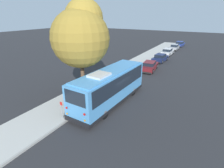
# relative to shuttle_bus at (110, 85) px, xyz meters

# --- Properties ---
(ground_plane) EXTENTS (160.00, 160.00, 0.00)m
(ground_plane) POSITION_rel_shuttle_bus_xyz_m (0.24, -0.22, -1.78)
(ground_plane) COLOR #28282B
(sidewalk_slab) EXTENTS (80.00, 3.67, 0.15)m
(sidewalk_slab) POSITION_rel_shuttle_bus_xyz_m (0.24, 3.27, -1.70)
(sidewalk_slab) COLOR #B2AFA8
(sidewalk_slab) RESTS_ON ground
(curb_strip) EXTENTS (80.00, 0.14, 0.15)m
(curb_strip) POSITION_rel_shuttle_bus_xyz_m (0.24, 1.36, -1.70)
(curb_strip) COLOR #9D9A94
(curb_strip) RESTS_ON ground
(shuttle_bus) EXTENTS (9.34, 2.80, 3.33)m
(shuttle_bus) POSITION_rel_shuttle_bus_xyz_m (0.00, 0.00, 0.00)
(shuttle_bus) COLOR #4C93D1
(shuttle_bus) RESTS_ON ground
(parked_sedan_maroon) EXTENTS (4.71, 2.12, 1.33)m
(parked_sedan_maroon) POSITION_rel_shuttle_bus_xyz_m (11.81, 0.17, -1.16)
(parked_sedan_maroon) COLOR maroon
(parked_sedan_maroon) RESTS_ON ground
(parked_sedan_navy) EXTENTS (4.36, 2.02, 1.31)m
(parked_sedan_navy) POSITION_rel_shuttle_bus_xyz_m (17.80, 0.22, -1.17)
(parked_sedan_navy) COLOR #19234C
(parked_sedan_navy) RESTS_ON ground
(parked_sedan_white) EXTENTS (4.54, 1.84, 1.32)m
(parked_sedan_white) POSITION_rel_shuttle_bus_xyz_m (23.82, 0.42, -1.16)
(parked_sedan_white) COLOR silver
(parked_sedan_white) RESTS_ON ground
(parked_sedan_silver) EXTENTS (4.19, 1.70, 1.30)m
(parked_sedan_silver) POSITION_rel_shuttle_bus_xyz_m (30.25, 0.31, -1.18)
(parked_sedan_silver) COLOR #A8AAAF
(parked_sedan_silver) RESTS_ON ground
(parked_sedan_blue) EXTENTS (4.48, 2.01, 1.26)m
(parked_sedan_blue) POSITION_rel_shuttle_bus_xyz_m (35.86, 0.15, -1.20)
(parked_sedan_blue) COLOR navy
(parked_sedan_blue) RESTS_ON ground
(street_tree) EXTENTS (5.13, 5.13, 9.01)m
(street_tree) POSITION_rel_shuttle_bus_xyz_m (-0.40, 2.67, 4.39)
(street_tree) COLOR brown
(street_tree) RESTS_ON sidewalk_slab
(sign_post_near) EXTENTS (0.06, 0.22, 1.44)m
(sign_post_near) POSITION_rel_shuttle_bus_xyz_m (-4.37, 1.77, -0.88)
(sign_post_near) COLOR gray
(sign_post_near) RESTS_ON sidewalk_slab
(sign_post_far) EXTENTS (0.06, 0.22, 1.47)m
(sign_post_far) POSITION_rel_shuttle_bus_xyz_m (-2.43, 1.77, -0.87)
(sign_post_far) COLOR gray
(sign_post_far) RESTS_ON sidewalk_slab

